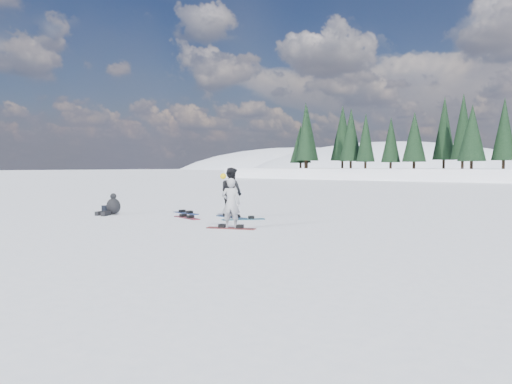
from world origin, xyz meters
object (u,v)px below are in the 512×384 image
at_px(gear_bag, 107,209).
at_px(snowboard_loose_c, 186,213).
at_px(snowboarder_woman, 231,203).
at_px(seated_rider, 112,206).
at_px(snowboard_loose_b, 187,218).
at_px(snowboarder_man, 231,193).
at_px(snowboard_loose_a, 243,219).

height_order(gear_bag, snowboard_loose_c, gear_bag).
xyz_separation_m(snowboarder_woman, gear_bag, (-7.12, 0.64, -0.63)).
height_order(snowboarder_woman, seated_rider, snowboarder_woman).
relative_size(snowboard_loose_b, snowboard_loose_c, 1.00).
bearing_deg(snowboarder_woman, snowboard_loose_c, -59.16).
height_order(snowboarder_woman, snowboarder_man, snowboarder_man).
distance_m(gear_bag, snowboard_loose_b, 3.92).
xyz_separation_m(snowboarder_man, snowboard_loose_b, (-1.11, -1.17, -0.90)).
distance_m(snowboarder_man, gear_bag, 5.35).
distance_m(snowboarder_woman, snowboarder_man, 3.26).
bearing_deg(snowboard_loose_c, seated_rider, -119.10).
relative_size(snowboarder_man, snowboard_loose_c, 1.21).
distance_m(seated_rider, snowboard_loose_b, 3.31).
height_order(gear_bag, snowboard_loose_b, gear_bag).
bearing_deg(snowboard_loose_b, snowboarder_woman, -5.80).
bearing_deg(gear_bag, snowboard_loose_b, 9.51).
bearing_deg(snowboarder_man, snowboard_loose_a, 167.60).
bearing_deg(gear_bag, seated_rider, -19.88).
xyz_separation_m(seated_rider, gear_bag, (-0.70, 0.25, -0.17)).
xyz_separation_m(gear_bag, snowboard_loose_a, (5.81, 1.51, -0.14)).
height_order(seated_rider, gear_bag, seated_rider).
bearing_deg(seated_rider, snowboard_loose_b, -5.20).
distance_m(snowboarder_woman, snowboard_loose_c, 5.25).
bearing_deg(snowboard_loose_c, gear_bag, -131.75).
height_order(snowboarder_man, seated_rider, snowboarder_man).
height_order(snowboarder_man, snowboard_loose_a, snowboarder_man).
xyz_separation_m(snowboarder_woman, snowboard_loose_b, (-3.25, 1.29, -0.76)).
distance_m(snowboarder_man, snowboard_loose_c, 2.58).
bearing_deg(gear_bag, snowboard_loose_c, 35.76).
bearing_deg(snowboard_loose_a, snowboarder_woman, -110.47).
bearing_deg(snowboard_loose_a, seated_rider, 147.13).
xyz_separation_m(gear_bag, snowboard_loose_b, (3.87, 0.65, -0.14)).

